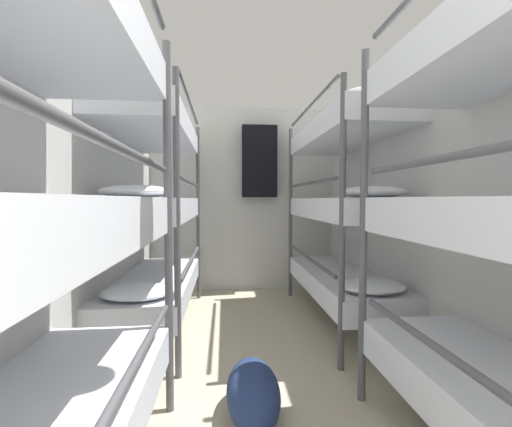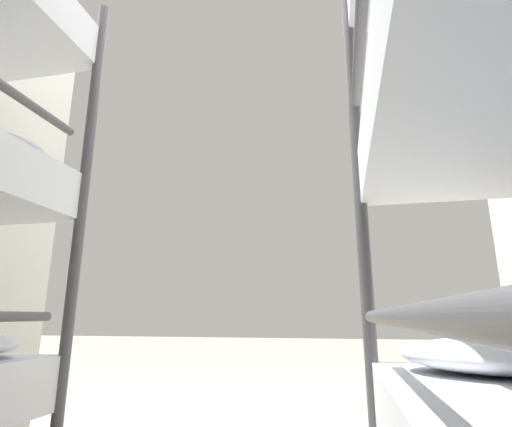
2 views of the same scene
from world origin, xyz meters
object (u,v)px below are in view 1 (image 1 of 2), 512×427
at_px(bunk_stack_right_far, 343,207).
at_px(duffel_bag, 253,393).
at_px(hanging_coat, 259,162).
at_px(bunk_stack_left_far, 155,208).

distance_m(bunk_stack_right_far, duffel_bag, 1.90).
xyz_separation_m(bunk_stack_right_far, hanging_coat, (-0.66, 1.19, 0.55)).
height_order(bunk_stack_left_far, bunk_stack_right_far, same).
bearing_deg(hanging_coat, bunk_stack_right_far, -61.02).
bearing_deg(bunk_stack_left_far, duffel_bag, -60.26).
distance_m(bunk_stack_right_far, hanging_coat, 1.47).
bearing_deg(bunk_stack_left_far, hanging_coat, 48.41).
height_order(duffel_bag, hanging_coat, hanging_coat).
relative_size(bunk_stack_left_far, hanging_coat, 2.29).
bearing_deg(bunk_stack_right_far, bunk_stack_left_far, 180.00).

